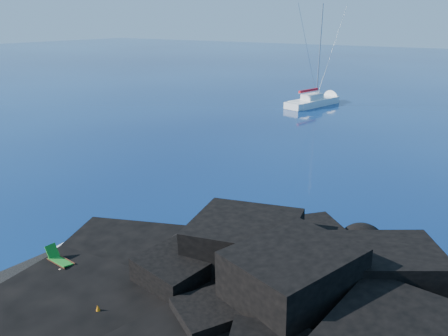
# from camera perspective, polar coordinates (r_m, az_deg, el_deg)

# --- Properties ---
(ground) EXTENTS (400.00, 400.00, 0.00)m
(ground) POSITION_cam_1_polar(r_m,az_deg,el_deg) (25.44, -25.25, -11.76)
(ground) COLOR #030C33
(ground) RESTS_ON ground
(headland) EXTENTS (24.00, 24.00, 3.60)m
(headland) POSITION_cam_1_polar(r_m,az_deg,el_deg) (19.43, 5.93, -20.15)
(headland) COLOR black
(headland) RESTS_ON ground
(beach) EXTENTS (9.08, 6.86, 0.70)m
(beach) POSITION_cam_1_polar(r_m,az_deg,el_deg) (22.39, -17.76, -15.15)
(beach) COLOR black
(beach) RESTS_ON ground
(surf_foam) EXTENTS (10.00, 8.00, 0.06)m
(surf_foam) POSITION_cam_1_polar(r_m,az_deg,el_deg) (24.62, -8.81, -11.05)
(surf_foam) COLOR white
(surf_foam) RESTS_ON ground
(sailboat) EXTENTS (6.09, 13.88, 14.25)m
(sailboat) POSITION_cam_1_polar(r_m,az_deg,el_deg) (66.56, 11.65, 8.02)
(sailboat) COLOR white
(sailboat) RESTS_ON ground
(deck_chair) EXTENTS (1.63, 0.81, 1.09)m
(deck_chair) POSITION_cam_1_polar(r_m,az_deg,el_deg) (23.73, -20.60, -10.89)
(deck_chair) COLOR #1B7921
(deck_chair) RESTS_ON beach
(towel) EXTENTS (1.85, 1.16, 0.05)m
(towel) POSITION_cam_1_polar(r_m,az_deg,el_deg) (23.71, -21.49, -12.50)
(towel) COLOR silver
(towel) RESTS_ON beach
(sunbather) EXTENTS (1.69, 0.82, 0.26)m
(sunbather) POSITION_cam_1_polar(r_m,az_deg,el_deg) (23.63, -21.53, -12.18)
(sunbather) COLOR #E2A376
(sunbather) RESTS_ON towel
(marker_cone) EXTENTS (0.40, 0.40, 0.55)m
(marker_cone) POSITION_cam_1_polar(r_m,az_deg,el_deg) (19.95, -16.12, -17.45)
(marker_cone) COLOR orange
(marker_cone) RESTS_ON beach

